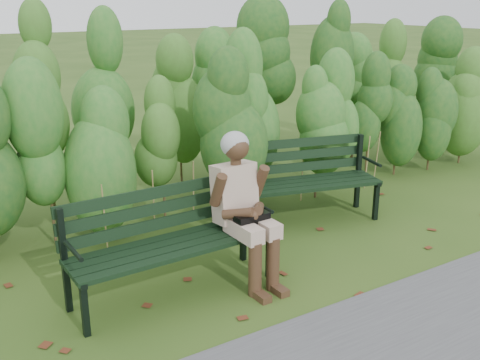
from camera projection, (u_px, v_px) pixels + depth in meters
ground at (259, 265)px, 5.33m from camera, size 80.00×80.00×0.00m
hedge_band at (170, 104)px, 6.45m from camera, size 11.04×1.67×2.42m
leaf_litter at (229, 271)px, 5.21m from camera, size 5.75×2.05×0.01m
bench_left at (168, 233)px, 4.74m from camera, size 1.79×0.62×0.89m
bench_right at (296, 174)px, 6.29m from camera, size 1.89×1.01×0.90m
seated_woman at (243, 200)px, 4.86m from camera, size 0.54×0.78×1.33m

